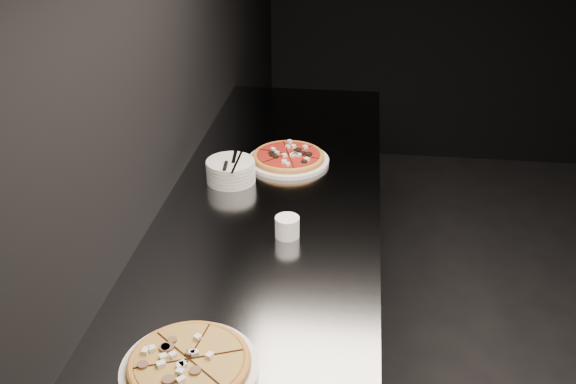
# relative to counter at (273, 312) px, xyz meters

# --- Properties ---
(wall_left) EXTENTS (0.02, 5.00, 2.80)m
(wall_left) POSITION_rel_counter_xyz_m (-0.37, 0.00, 0.94)
(wall_left) COLOR black
(wall_left) RESTS_ON floor
(counter) EXTENTS (0.74, 2.44, 0.92)m
(counter) POSITION_rel_counter_xyz_m (0.00, 0.00, 0.00)
(counter) COLOR slate
(counter) RESTS_ON floor
(pizza_mushroom) EXTENTS (0.37, 0.37, 0.04)m
(pizza_mushroom) POSITION_rel_counter_xyz_m (-0.07, -0.81, 0.48)
(pizza_mushroom) COLOR silver
(pizza_mushroom) RESTS_ON counter
(pizza_tomato) EXTENTS (0.34, 0.34, 0.04)m
(pizza_tomato) POSITION_rel_counter_xyz_m (0.02, 0.35, 0.48)
(pizza_tomato) COLOR silver
(pizza_tomato) RESTS_ON counter
(plate_stack) EXTENTS (0.18, 0.18, 0.08)m
(plate_stack) POSITION_rel_counter_xyz_m (-0.17, 0.17, 0.50)
(plate_stack) COLOR silver
(plate_stack) RESTS_ON counter
(cutlery) EXTENTS (0.07, 0.19, 0.01)m
(cutlery) POSITION_rel_counter_xyz_m (-0.17, 0.15, 0.54)
(cutlery) COLOR silver
(cutlery) RESTS_ON plate_stack
(ramekin) EXTENTS (0.08, 0.08, 0.07)m
(ramekin) POSITION_rel_counter_xyz_m (0.08, -0.19, 0.49)
(ramekin) COLOR silver
(ramekin) RESTS_ON counter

